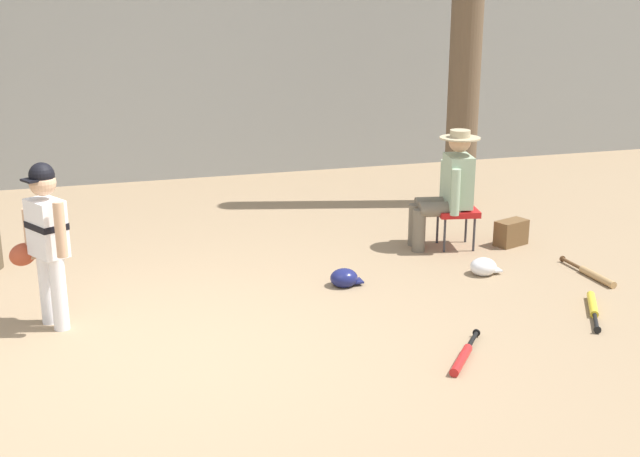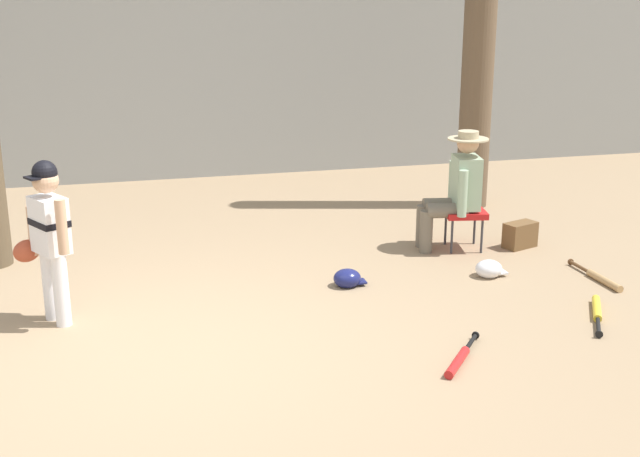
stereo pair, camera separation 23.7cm
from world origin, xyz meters
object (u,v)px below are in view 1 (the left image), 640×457
at_px(handbag_beside_stool, 511,233).
at_px(seated_spectator, 448,186).
at_px(young_ballplayer, 46,235).
at_px(bat_wood_tan, 593,275).
at_px(bat_yellow_trainer, 593,307).
at_px(bat_red_barrel, 463,357).
at_px(batting_helmet_white, 484,267).
at_px(batting_helmet_navy, 344,278).
at_px(tree_behind_spectator, 467,27).
at_px(folding_stool, 456,212).

bearing_deg(handbag_beside_stool, seated_spectator, 169.65).
height_order(young_ballplayer, bat_wood_tan, young_ballplayer).
bearing_deg(bat_yellow_trainer, bat_red_barrel, -159.21).
bearing_deg(bat_yellow_trainer, bat_wood_tan, 55.65).
relative_size(young_ballplayer, bat_wood_tan, 1.67).
bearing_deg(batting_helmet_white, seated_spectator, 89.03).
bearing_deg(bat_red_barrel, young_ballplayer, 151.73).
height_order(young_ballplayer, batting_helmet_navy, young_ballplayer).
bearing_deg(bat_wood_tan, handbag_beside_stool, 101.29).
xyz_separation_m(seated_spectator, bat_wood_tan, (0.90, -1.23, -0.61)).
relative_size(tree_behind_spectator, bat_red_barrel, 7.78).
distance_m(handbag_beside_stool, batting_helmet_navy, 2.11).
relative_size(tree_behind_spectator, handbag_beside_stool, 13.98).
bearing_deg(handbag_beside_stool, bat_yellow_trainer, -97.75).
bearing_deg(bat_yellow_trainer, handbag_beside_stool, 82.25).
bearing_deg(folding_stool, bat_wood_tan, -56.63).
xyz_separation_m(tree_behind_spectator, handbag_beside_stool, (-0.22, -1.67, -1.97)).
bearing_deg(tree_behind_spectator, seated_spectator, -120.02).
height_order(folding_stool, bat_red_barrel, folding_stool).
relative_size(young_ballplayer, handbag_beside_stool, 3.84).
bearing_deg(bat_wood_tan, batting_helmet_white, 157.29).
xyz_separation_m(bat_yellow_trainer, bat_wood_tan, (0.46, 0.68, -0.00)).
xyz_separation_m(handbag_beside_stool, batting_helmet_navy, (-2.01, -0.64, -0.06)).
bearing_deg(handbag_beside_stool, batting_helmet_white, -133.42).
distance_m(young_ballplayer, bat_red_barrel, 3.24).
bearing_deg(young_ballplayer, bat_yellow_trainer, -12.70).
bearing_deg(bat_yellow_trainer, young_ballplayer, 167.30).
distance_m(tree_behind_spectator, bat_red_barrel, 4.90).
bearing_deg(bat_yellow_trainer, batting_helmet_navy, 147.10).
xyz_separation_m(young_ballplayer, batting_helmet_white, (3.78, 0.11, -0.67)).
bearing_deg(seated_spectator, handbag_beside_stool, -10.35).
bearing_deg(bat_red_barrel, handbag_beside_stool, 54.21).
distance_m(bat_yellow_trainer, bat_red_barrel, 1.54).
bearing_deg(bat_wood_tan, bat_red_barrel, -147.22).
bearing_deg(young_ballplayer, batting_helmet_navy, 4.45).
bearing_deg(batting_helmet_navy, bat_wood_tan, -11.74).
xyz_separation_m(tree_behind_spectator, young_ballplayer, (-4.69, -2.51, -1.36)).
bearing_deg(folding_stool, bat_red_barrel, -114.39).
height_order(young_ballplayer, bat_yellow_trainer, young_ballplayer).
bearing_deg(bat_wood_tan, folding_stool, 123.37).
height_order(tree_behind_spectator, folding_stool, tree_behind_spectator).
distance_m(young_ballplayer, handbag_beside_stool, 4.59).
height_order(young_ballplayer, bat_red_barrel, young_ballplayer).
height_order(bat_red_barrel, batting_helmet_navy, batting_helmet_navy).
bearing_deg(batting_helmet_navy, batting_helmet_white, -3.61).
bearing_deg(seated_spectator, young_ballplayer, -165.83).
bearing_deg(handbag_beside_stool, bat_wood_tan, -78.71).
distance_m(folding_stool, bat_yellow_trainer, 1.95).
height_order(handbag_beside_stool, batting_helmet_navy, handbag_beside_stool).
xyz_separation_m(young_ballplayer, batting_helmet_navy, (2.46, 0.19, -0.67)).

